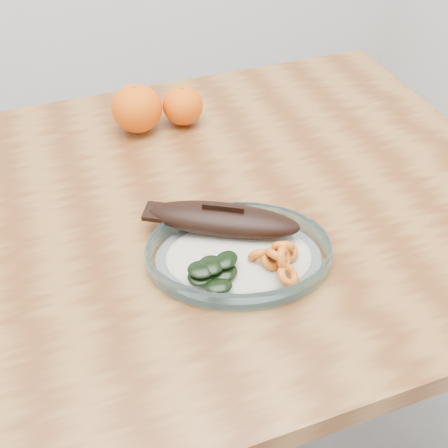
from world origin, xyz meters
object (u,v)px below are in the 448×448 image
at_px(plated_meal, 238,250).
at_px(orange_right, 183,106).
at_px(orange_left, 137,109).
at_px(dining_table, 160,258).

distance_m(plated_meal, orange_right, 0.38).
bearing_deg(orange_left, orange_right, -3.34).
relative_size(plated_meal, orange_left, 6.44).
height_order(orange_left, orange_right, orange_left).
bearing_deg(orange_left, dining_table, -97.97).
xyz_separation_m(dining_table, plated_meal, (0.08, -0.14, 0.12)).
xyz_separation_m(dining_table, orange_left, (0.03, 0.24, 0.14)).
height_order(dining_table, plated_meal, plated_meal).
height_order(dining_table, orange_right, orange_right).
bearing_deg(plated_meal, orange_left, 115.01).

